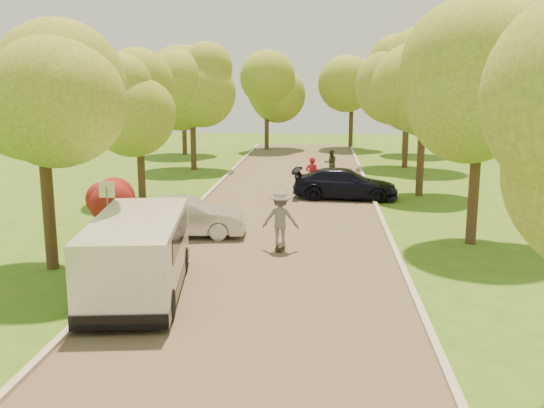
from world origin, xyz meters
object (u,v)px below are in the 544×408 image
(dark_sedan, at_px, (345,184))
(skateboarder, at_px, (280,219))
(person_striped, at_px, (312,175))
(minivan, at_px, (138,254))
(street_sign, at_px, (107,199))
(silver_sedan, at_px, (187,217))
(person_olive, at_px, (331,163))
(longboard, at_px, (280,247))

(dark_sedan, bearing_deg, skateboarder, 169.35)
(dark_sedan, distance_m, person_striped, 2.09)
(minivan, relative_size, person_striped, 3.15)
(street_sign, distance_m, person_striped, 12.34)
(dark_sedan, bearing_deg, street_sign, 140.63)
(silver_sedan, height_order, skateboarder, skateboarder)
(street_sign, xyz_separation_m, silver_sedan, (2.50, 1.17, -0.86))
(skateboarder, distance_m, person_striped, 10.61)
(minivan, height_order, person_striped, minivan)
(dark_sedan, bearing_deg, person_olive, 9.12)
(minivan, height_order, silver_sedan, minivan)
(dark_sedan, bearing_deg, person_striped, 55.28)
(person_striped, bearing_deg, person_olive, -86.26)
(person_olive, bearing_deg, minivan, 63.72)
(minivan, xyz_separation_m, skateboarder, (3.44, 4.60, -0.04))
(minivan, bearing_deg, street_sign, 109.85)
(street_sign, height_order, longboard, street_sign)
(silver_sedan, distance_m, dark_sedan, 9.79)
(skateboarder, bearing_deg, person_striped, -91.44)
(longboard, bearing_deg, person_olive, -93.30)
(silver_sedan, height_order, dark_sedan, dark_sedan)
(dark_sedan, relative_size, person_olive, 3.18)
(street_sign, relative_size, minivan, 0.37)
(person_striped, height_order, person_olive, person_striped)
(minivan, relative_size, longboard, 5.97)
(skateboarder, bearing_deg, longboard, -176.74)
(dark_sedan, height_order, skateboarder, skateboarder)
(minivan, bearing_deg, person_olive, 68.05)
(skateboarder, distance_m, person_olive, 16.54)
(minivan, xyz_separation_m, longboard, (3.44, 4.60, -1.00))
(street_sign, distance_m, person_olive, 17.93)
(minivan, distance_m, person_olive, 21.70)
(minivan, relative_size, person_olive, 3.70)
(person_striped, bearing_deg, silver_sedan, 77.69)
(street_sign, xyz_separation_m, longboard, (6.03, -0.36, -1.46))
(street_sign, relative_size, person_striped, 1.17)
(silver_sedan, bearing_deg, longboard, -116.98)
(silver_sedan, relative_size, longboard, 4.38)
(skateboarder, relative_size, person_striped, 1.01)
(street_sign, distance_m, dark_sedan, 12.34)
(street_sign, distance_m, minivan, 5.62)
(minivan, relative_size, skateboarder, 3.11)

